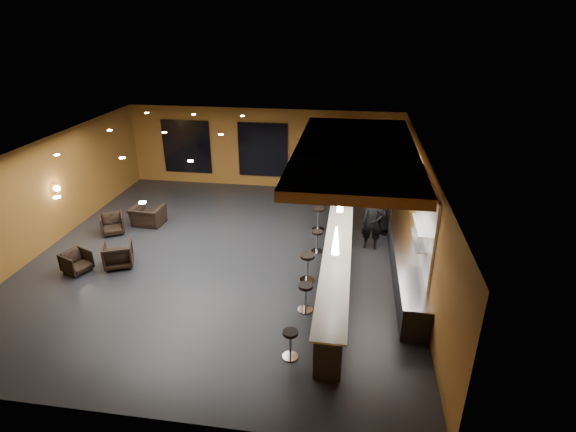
# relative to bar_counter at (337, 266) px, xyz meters

# --- Properties ---
(floor) EXTENTS (12.00, 13.00, 0.10)m
(floor) POSITION_rel_bar_counter_xyz_m (-3.65, 1.00, -0.55)
(floor) COLOR black
(floor) RESTS_ON ground
(ceiling) EXTENTS (12.00, 13.00, 0.10)m
(ceiling) POSITION_rel_bar_counter_xyz_m (-3.65, 1.00, 3.05)
(ceiling) COLOR black
(wall_back) EXTENTS (12.00, 0.10, 3.50)m
(wall_back) POSITION_rel_bar_counter_xyz_m (-3.65, 7.55, 1.25)
(wall_back) COLOR brown
(wall_back) RESTS_ON floor
(wall_front) EXTENTS (12.00, 0.10, 3.50)m
(wall_front) POSITION_rel_bar_counter_xyz_m (-3.65, -5.55, 1.25)
(wall_front) COLOR brown
(wall_front) RESTS_ON floor
(wall_left) EXTENTS (0.10, 13.00, 3.50)m
(wall_left) POSITION_rel_bar_counter_xyz_m (-9.70, 1.00, 1.25)
(wall_left) COLOR brown
(wall_left) RESTS_ON floor
(wall_right) EXTENTS (0.10, 13.00, 3.50)m
(wall_right) POSITION_rel_bar_counter_xyz_m (2.40, 1.00, 1.25)
(wall_right) COLOR brown
(wall_right) RESTS_ON floor
(wood_soffit) EXTENTS (3.60, 8.00, 0.28)m
(wood_soffit) POSITION_rel_bar_counter_xyz_m (0.35, 2.00, 2.86)
(wood_soffit) COLOR #B76E35
(wood_soffit) RESTS_ON ceiling
(window_left) EXTENTS (2.20, 0.06, 2.40)m
(window_left) POSITION_rel_bar_counter_xyz_m (-7.15, 7.44, 1.20)
(window_left) COLOR black
(window_left) RESTS_ON wall_back
(window_center) EXTENTS (2.20, 0.06, 2.40)m
(window_center) POSITION_rel_bar_counter_xyz_m (-3.65, 7.44, 1.20)
(window_center) COLOR black
(window_center) RESTS_ON wall_back
(window_right) EXTENTS (2.20, 0.06, 2.40)m
(window_right) POSITION_rel_bar_counter_xyz_m (-0.65, 7.44, 1.20)
(window_right) COLOR black
(window_right) RESTS_ON wall_back
(tile_backsplash) EXTENTS (0.06, 3.20, 2.40)m
(tile_backsplash) POSITION_rel_bar_counter_xyz_m (2.31, 0.00, 1.50)
(tile_backsplash) COLOR white
(tile_backsplash) RESTS_ON wall_right
(bar_counter) EXTENTS (0.60, 8.00, 1.00)m
(bar_counter) POSITION_rel_bar_counter_xyz_m (0.00, 0.00, 0.00)
(bar_counter) COLOR black
(bar_counter) RESTS_ON floor
(bar_top) EXTENTS (0.78, 8.10, 0.05)m
(bar_top) POSITION_rel_bar_counter_xyz_m (0.00, 0.00, 0.52)
(bar_top) COLOR beige
(bar_top) RESTS_ON bar_counter
(prep_counter) EXTENTS (0.70, 6.00, 0.86)m
(prep_counter) POSITION_rel_bar_counter_xyz_m (2.00, 0.50, -0.07)
(prep_counter) COLOR black
(prep_counter) RESTS_ON floor
(prep_top) EXTENTS (0.72, 6.00, 0.03)m
(prep_top) POSITION_rel_bar_counter_xyz_m (2.00, 0.50, 0.39)
(prep_top) COLOR silver
(prep_top) RESTS_ON prep_counter
(wall_shelf_lower) EXTENTS (0.30, 1.50, 0.03)m
(wall_shelf_lower) POSITION_rel_bar_counter_xyz_m (2.17, -0.20, 1.10)
(wall_shelf_lower) COLOR silver
(wall_shelf_lower) RESTS_ON wall_right
(wall_shelf_upper) EXTENTS (0.30, 1.50, 0.03)m
(wall_shelf_upper) POSITION_rel_bar_counter_xyz_m (2.17, -0.20, 1.55)
(wall_shelf_upper) COLOR silver
(wall_shelf_upper) RESTS_ON wall_right
(column) EXTENTS (0.60, 0.60, 3.50)m
(column) POSITION_rel_bar_counter_xyz_m (0.00, 4.60, 1.25)
(column) COLOR olive
(column) RESTS_ON floor
(wall_sconce) EXTENTS (0.22, 0.22, 0.22)m
(wall_sconce) POSITION_rel_bar_counter_xyz_m (-9.53, 1.50, 1.30)
(wall_sconce) COLOR #FFE5B2
(wall_sconce) RESTS_ON wall_left
(pendant_0) EXTENTS (0.20, 0.20, 0.70)m
(pendant_0) POSITION_rel_bar_counter_xyz_m (0.00, -2.00, 1.85)
(pendant_0) COLOR white
(pendant_0) RESTS_ON wood_soffit
(pendant_1) EXTENTS (0.20, 0.20, 0.70)m
(pendant_1) POSITION_rel_bar_counter_xyz_m (0.00, 0.50, 1.85)
(pendant_1) COLOR white
(pendant_1) RESTS_ON wood_soffit
(pendant_2) EXTENTS (0.20, 0.20, 0.70)m
(pendant_2) POSITION_rel_bar_counter_xyz_m (0.00, 3.00, 1.85)
(pendant_2) COLOR white
(pendant_2) RESTS_ON wood_soffit
(staff_a) EXTENTS (0.70, 0.48, 1.84)m
(staff_a) POSITION_rel_bar_counter_xyz_m (1.04, 2.21, 0.42)
(staff_a) COLOR black
(staff_a) RESTS_ON floor
(staff_b) EXTENTS (1.05, 0.96, 1.75)m
(staff_b) POSITION_rel_bar_counter_xyz_m (1.14, 3.05, 0.37)
(staff_b) COLOR black
(staff_b) RESTS_ON floor
(staff_c) EXTENTS (0.93, 0.73, 1.67)m
(staff_c) POSITION_rel_bar_counter_xyz_m (1.43, 3.42, 0.33)
(staff_c) COLOR black
(staff_c) RESTS_ON floor
(armchair_a) EXTENTS (0.94, 0.93, 0.66)m
(armchair_a) POSITION_rel_bar_counter_xyz_m (-7.79, -0.65, -0.17)
(armchair_a) COLOR black
(armchair_a) RESTS_ON floor
(armchair_b) EXTENTS (1.12, 1.13, 0.78)m
(armchair_b) POSITION_rel_bar_counter_xyz_m (-6.72, -0.13, -0.11)
(armchair_b) COLOR black
(armchair_b) RESTS_ON floor
(armchair_c) EXTENTS (1.05, 1.06, 0.71)m
(armchair_c) POSITION_rel_bar_counter_xyz_m (-8.03, 1.95, -0.14)
(armchair_c) COLOR black
(armchair_c) RESTS_ON floor
(armchair_d) EXTENTS (1.16, 1.03, 0.72)m
(armchair_d) POSITION_rel_bar_counter_xyz_m (-7.09, 2.83, -0.14)
(armchair_d) COLOR black
(armchair_d) RESTS_ON floor
(bar_stool_0) EXTENTS (0.37, 0.37, 0.72)m
(bar_stool_0) POSITION_rel_bar_counter_xyz_m (-0.87, -3.40, -0.04)
(bar_stool_0) COLOR silver
(bar_stool_0) RESTS_ON floor
(bar_stool_1) EXTENTS (0.40, 0.40, 0.79)m
(bar_stool_1) POSITION_rel_bar_counter_xyz_m (-0.73, -1.58, 0.01)
(bar_stool_1) COLOR silver
(bar_stool_1) RESTS_ON floor
(bar_stool_2) EXTENTS (0.43, 0.43, 0.85)m
(bar_stool_2) POSITION_rel_bar_counter_xyz_m (-0.84, -0.12, 0.05)
(bar_stool_2) COLOR silver
(bar_stool_2) RESTS_ON floor
(bar_stool_3) EXTENTS (0.38, 0.38, 0.75)m
(bar_stool_3) POSITION_rel_bar_counter_xyz_m (-0.72, 1.67, -0.02)
(bar_stool_3) COLOR silver
(bar_stool_3) RESTS_ON floor
(bar_stool_4) EXTENTS (0.43, 0.43, 0.86)m
(bar_stool_4) POSITION_rel_bar_counter_xyz_m (-0.82, 3.31, 0.05)
(bar_stool_4) COLOR silver
(bar_stool_4) RESTS_ON floor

